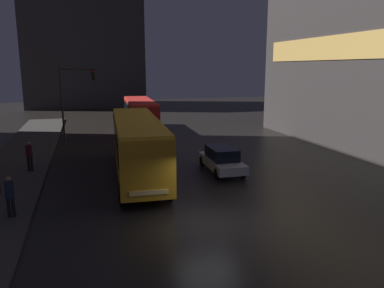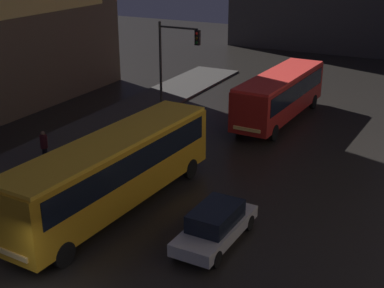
% 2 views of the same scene
% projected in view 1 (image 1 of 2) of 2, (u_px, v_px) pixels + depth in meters
% --- Properties ---
extents(ground_plane, '(120.00, 120.00, 0.00)m').
position_uv_depth(ground_plane, '(208.00, 223.00, 15.30)').
color(ground_plane, black).
extents(sidewalk_left, '(4.00, 48.00, 0.15)m').
position_uv_depth(sidewalk_left, '(12.00, 173.00, 22.26)').
color(sidewalk_left, '#3D3A38').
rests_on(sidewalk_left, ground).
extents(building_far_backdrop, '(18.07, 12.00, 21.70)m').
position_uv_depth(building_far_backdrop, '(84.00, 38.00, 60.50)').
color(building_far_backdrop, '#2D2D33').
rests_on(building_far_backdrop, ground).
extents(bus_near, '(3.09, 11.98, 3.38)m').
position_uv_depth(bus_near, '(137.00, 141.00, 21.56)').
color(bus_near, orange).
rests_on(bus_near, ground).
extents(bus_far, '(2.90, 10.38, 3.14)m').
position_uv_depth(bus_far, '(140.00, 112.00, 36.48)').
color(bus_far, '#AD1E19').
rests_on(bus_far, ground).
extents(car_taxi, '(1.88, 4.49, 1.51)m').
position_uv_depth(car_taxi, '(222.00, 159.00, 22.74)').
color(car_taxi, '#B7B7BC').
rests_on(car_taxi, ground).
extents(pedestrian_mid, '(0.52, 0.52, 1.75)m').
position_uv_depth(pedestrian_mid, '(10.00, 193.00, 15.35)').
color(pedestrian_mid, black).
rests_on(pedestrian_mid, sidewalk_left).
extents(pedestrian_far, '(0.40, 0.40, 1.78)m').
position_uv_depth(pedestrian_far, '(29.00, 154.00, 22.24)').
color(pedestrian_far, black).
rests_on(pedestrian_far, sidewalk_left).
extents(traffic_light_main, '(2.87, 0.35, 6.42)m').
position_uv_depth(traffic_light_main, '(73.00, 91.00, 31.20)').
color(traffic_light_main, '#2D2D2D').
rests_on(traffic_light_main, ground).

